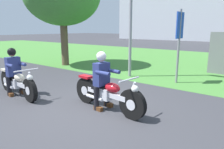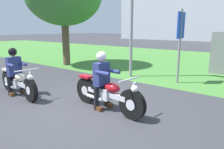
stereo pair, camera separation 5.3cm
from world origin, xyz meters
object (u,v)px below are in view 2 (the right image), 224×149
at_px(motorcycle_lead, 107,94).
at_px(sign_banner, 180,35).
at_px(rider_lead, 102,76).
at_px(rider_follow, 14,68).
at_px(motorcycle_follow, 18,82).

height_order(motorcycle_lead, sign_banner, sign_banner).
xyz_separation_m(rider_lead, sign_banner, (0.50, 3.58, 0.89)).
height_order(motorcycle_lead, rider_lead, rider_lead).
xyz_separation_m(rider_follow, sign_banner, (3.28, 4.34, 0.91)).
bearing_deg(motorcycle_lead, sign_banner, 90.06).
height_order(motorcycle_follow, rider_follow, rider_follow).
bearing_deg(motorcycle_follow, motorcycle_lead, 20.66).
relative_size(rider_follow, sign_banner, 0.54).
xyz_separation_m(motorcycle_lead, rider_lead, (-0.17, 0.02, 0.42)).
distance_m(motorcycle_lead, rider_lead, 0.46).
xyz_separation_m(rider_lead, rider_follow, (-2.78, -0.76, -0.01)).
bearing_deg(sign_banner, rider_lead, -97.95).
relative_size(motorcycle_lead, rider_follow, 1.60).
relative_size(motorcycle_follow, sign_banner, 0.85).
distance_m(motorcycle_lead, rider_follow, 3.07).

